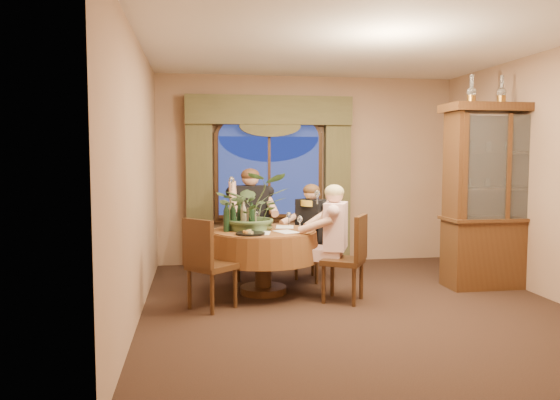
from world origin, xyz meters
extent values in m
plane|color=black|center=(0.00, 0.00, 0.00)|extent=(5.00, 5.00, 0.00)
plane|color=#936E52|center=(0.00, 2.50, 1.40)|extent=(4.50, 0.00, 4.50)
plane|color=#936E52|center=(2.25, 0.00, 1.40)|extent=(0.00, 5.00, 5.00)
plane|color=white|center=(0.00, 0.00, 2.80)|extent=(5.00, 5.00, 0.00)
cube|color=#464326|center=(-1.63, 2.38, 1.18)|extent=(0.38, 0.14, 2.32)
cube|color=#464326|center=(0.43, 2.38, 1.18)|extent=(0.38, 0.14, 2.32)
cylinder|color=maroon|center=(-0.91, 0.67, 0.38)|extent=(1.54, 1.54, 0.75)
cube|color=#3B210F|center=(1.99, 0.57, 1.12)|extent=(1.39, 0.55, 2.24)
cube|color=black|center=(-0.08, 0.18, 0.48)|extent=(0.58, 0.58, 0.96)
cube|color=black|center=(-0.16, 1.26, 0.48)|extent=(0.59, 0.59, 0.96)
cube|color=black|center=(-1.00, 1.49, 0.48)|extent=(0.46, 0.46, 0.96)
cube|color=black|center=(-1.52, 0.11, 0.48)|extent=(0.59, 0.59, 0.96)
imported|color=#435E37|center=(-1.02, 0.75, 1.32)|extent=(0.86, 0.96, 0.75)
imported|color=#4B5227|center=(-0.88, 0.64, 0.78)|extent=(0.17, 0.17, 0.05)
cylinder|color=black|center=(-1.09, 0.32, 0.76)|extent=(0.33, 0.33, 0.02)
cylinder|color=black|center=(-1.34, 0.60, 0.92)|extent=(0.07, 0.07, 0.33)
cylinder|color=black|center=(-1.05, 0.62, 0.92)|extent=(0.07, 0.07, 0.33)
cylinder|color=black|center=(-1.16, 0.84, 0.92)|extent=(0.07, 0.07, 0.33)
cylinder|color=tan|center=(-1.27, 0.79, 0.92)|extent=(0.07, 0.07, 0.33)
cylinder|color=black|center=(-1.26, 0.65, 0.92)|extent=(0.07, 0.07, 0.33)
cylinder|color=tan|center=(-1.13, 0.75, 0.92)|extent=(0.07, 0.07, 0.33)
cube|color=white|center=(-0.67, 0.46, 0.75)|extent=(0.30, 0.36, 0.00)
cube|color=white|center=(-0.62, 0.88, 0.75)|extent=(0.26, 0.33, 0.00)
cube|color=white|center=(-0.97, 0.40, 0.75)|extent=(0.27, 0.34, 0.00)
camera|label=1|loc=(-1.68, -5.61, 1.61)|focal=35.00mm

